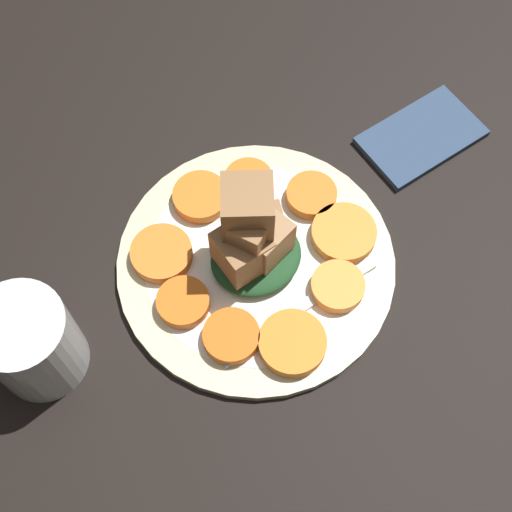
# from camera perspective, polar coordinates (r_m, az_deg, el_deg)

# --- Properties ---
(table_slab) EXTENTS (1.20, 1.20, 0.02)m
(table_slab) POSITION_cam_1_polar(r_m,az_deg,el_deg) (0.72, -0.00, -1.08)
(table_slab) COLOR black
(table_slab) RESTS_ON ground
(plate) EXTENTS (0.28, 0.28, 0.01)m
(plate) POSITION_cam_1_polar(r_m,az_deg,el_deg) (0.71, -0.00, -0.56)
(plate) COLOR beige
(plate) RESTS_ON table_slab
(carrot_slice_0) EXTENTS (0.07, 0.07, 0.01)m
(carrot_slice_0) POSITION_cam_1_polar(r_m,az_deg,el_deg) (0.72, 7.03, 1.81)
(carrot_slice_0) COLOR orange
(carrot_slice_0) RESTS_ON plate
(carrot_slice_1) EXTENTS (0.05, 0.05, 0.01)m
(carrot_slice_1) POSITION_cam_1_polar(r_m,az_deg,el_deg) (0.73, 4.45, 4.87)
(carrot_slice_1) COLOR orange
(carrot_slice_1) RESTS_ON plate
(carrot_slice_2) EXTENTS (0.05, 0.05, 0.01)m
(carrot_slice_2) POSITION_cam_1_polar(r_m,az_deg,el_deg) (0.74, -0.59, 6.01)
(carrot_slice_2) COLOR orange
(carrot_slice_2) RESTS_ON plate
(carrot_slice_3) EXTENTS (0.06, 0.06, 0.01)m
(carrot_slice_3) POSITION_cam_1_polar(r_m,az_deg,el_deg) (0.73, -4.46, 4.74)
(carrot_slice_3) COLOR orange
(carrot_slice_3) RESTS_ON plate
(carrot_slice_4) EXTENTS (0.06, 0.06, 0.01)m
(carrot_slice_4) POSITION_cam_1_polar(r_m,az_deg,el_deg) (0.71, -7.56, 0.20)
(carrot_slice_4) COLOR orange
(carrot_slice_4) RESTS_ON plate
(carrot_slice_5) EXTENTS (0.05, 0.05, 0.01)m
(carrot_slice_5) POSITION_cam_1_polar(r_m,az_deg,el_deg) (0.68, -5.89, -3.65)
(carrot_slice_5) COLOR orange
(carrot_slice_5) RESTS_ON plate
(carrot_slice_6) EXTENTS (0.05, 0.05, 0.01)m
(carrot_slice_6) POSITION_cam_1_polar(r_m,az_deg,el_deg) (0.67, -1.99, -6.43)
(carrot_slice_6) COLOR orange
(carrot_slice_6) RESTS_ON plate
(carrot_slice_7) EXTENTS (0.06, 0.06, 0.01)m
(carrot_slice_7) POSITION_cam_1_polar(r_m,az_deg,el_deg) (0.67, 2.93, -6.96)
(carrot_slice_7) COLOR orange
(carrot_slice_7) RESTS_ON plate
(carrot_slice_8) EXTENTS (0.05, 0.05, 0.01)m
(carrot_slice_8) POSITION_cam_1_polar(r_m,az_deg,el_deg) (0.69, 6.55, -2.43)
(carrot_slice_8) COLOR #F99438
(carrot_slice_8) RESTS_ON plate
(center_pile) EXTENTS (0.09, 0.09, 0.11)m
(center_pile) POSITION_cam_1_polar(r_m,az_deg,el_deg) (0.67, -0.25, 1.37)
(center_pile) COLOR #1E4723
(center_pile) RESTS_ON plate
(fork) EXTENTS (0.18, 0.02, 0.00)m
(fork) POSITION_cam_1_polar(r_m,az_deg,el_deg) (0.68, 3.12, -4.42)
(fork) COLOR silver
(fork) RESTS_ON plate
(water_glass) EXTENTS (0.08, 0.08, 0.10)m
(water_glass) POSITION_cam_1_polar(r_m,az_deg,el_deg) (0.66, -17.53, -6.65)
(water_glass) COLOR silver
(water_glass) RESTS_ON table_slab
(napkin) EXTENTS (0.13, 0.08, 0.01)m
(napkin) POSITION_cam_1_polar(r_m,az_deg,el_deg) (0.81, 13.08, 9.28)
(napkin) COLOR #334766
(napkin) RESTS_ON table_slab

